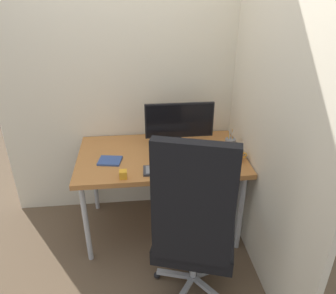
# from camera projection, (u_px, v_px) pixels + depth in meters

# --- Properties ---
(ground_plane) EXTENTS (8.00, 8.00, 0.00)m
(ground_plane) POSITION_uv_depth(u_px,v_px,m) (162.00, 226.00, 2.95)
(ground_plane) COLOR brown
(wall_back) EXTENTS (2.67, 0.04, 2.80)m
(wall_back) POSITION_uv_depth(u_px,v_px,m) (156.00, 59.00, 2.68)
(wall_back) COLOR beige
(wall_back) RESTS_ON ground_plane
(wall_side_right) EXTENTS (0.04, 2.13, 2.80)m
(wall_side_right) POSITION_uv_depth(u_px,v_px,m) (264.00, 76.00, 2.20)
(wall_side_right) COLOR beige
(wall_side_right) RESTS_ON ground_plane
(desk) EXTENTS (1.32, 0.78, 0.74)m
(desk) POSITION_uv_depth(u_px,v_px,m) (161.00, 160.00, 2.64)
(desk) COLOR #B27038
(desk) RESTS_ON ground_plane
(office_chair) EXTENTS (0.63, 0.61, 1.27)m
(office_chair) POSITION_uv_depth(u_px,v_px,m) (194.00, 227.00, 2.01)
(office_chair) COLOR black
(office_chair) RESTS_ON ground_plane
(filing_cabinet) EXTENTS (0.43, 0.46, 0.61)m
(filing_cabinet) POSITION_uv_depth(u_px,v_px,m) (209.00, 195.00, 2.85)
(filing_cabinet) COLOR #B2B5BA
(filing_cabinet) RESTS_ON ground_plane
(monitor) EXTENTS (0.56, 0.16, 0.38)m
(monitor) POSITION_uv_depth(u_px,v_px,m) (179.00, 123.00, 2.64)
(monitor) COLOR black
(monitor) RESTS_ON desk
(keyboard) EXTENTS (0.47, 0.15, 0.02)m
(keyboard) POSITION_uv_depth(u_px,v_px,m) (175.00, 170.00, 2.38)
(keyboard) COLOR #333338
(keyboard) RESTS_ON desk
(mouse) EXTENTS (0.06, 0.08, 0.04)m
(mouse) POSITION_uv_depth(u_px,v_px,m) (221.00, 165.00, 2.42)
(mouse) COLOR slate
(mouse) RESTS_ON desk
(pen_holder) EXTENTS (0.08, 0.08, 0.18)m
(pen_holder) POSITION_uv_depth(u_px,v_px,m) (230.00, 144.00, 2.65)
(pen_holder) COLOR slate
(pen_holder) RESTS_ON desk
(notebook) EXTENTS (0.19, 0.17, 0.01)m
(notebook) POSITION_uv_depth(u_px,v_px,m) (110.00, 161.00, 2.50)
(notebook) COLOR #334C8C
(notebook) RESTS_ON desk
(coffee_mug) EXTENTS (0.12, 0.08, 0.08)m
(coffee_mug) POSITION_uv_depth(u_px,v_px,m) (238.00, 156.00, 2.49)
(coffee_mug) COLOR orange
(coffee_mug) RESTS_ON desk
(desk_clamp_accessory) EXTENTS (0.05, 0.05, 0.06)m
(desk_clamp_accessory) POSITION_uv_depth(u_px,v_px,m) (123.00, 174.00, 2.28)
(desk_clamp_accessory) COLOR orange
(desk_clamp_accessory) RESTS_ON desk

